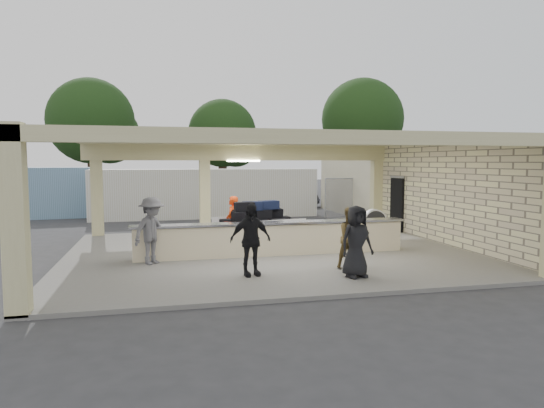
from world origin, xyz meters
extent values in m
plane|color=#2C2C2F|center=(0.00, 0.00, 0.00)|extent=(120.00, 120.00, 0.00)
cube|color=slate|center=(0.00, 0.00, 0.05)|extent=(12.00, 10.00, 0.10)
cube|color=#BFB880|center=(0.00, 0.00, 3.50)|extent=(12.00, 10.00, 0.02)
cube|color=#C3B599|center=(6.00, 0.00, 1.75)|extent=(0.02, 10.00, 3.50)
cube|color=black|center=(5.94, 3.20, 1.15)|extent=(0.10, 0.95, 2.10)
cube|color=#BFB880|center=(0.00, 4.75, 3.20)|extent=(12.00, 0.50, 0.60)
cube|color=#BFB880|center=(0.00, -4.85, 3.35)|extent=(12.00, 0.30, 0.30)
cube|color=#BFB880|center=(-5.50, 4.75, 1.80)|extent=(0.40, 0.40, 3.50)
cube|color=#BFB880|center=(-1.50, 4.75, 1.80)|extent=(0.40, 0.40, 3.50)
cube|color=#BFB880|center=(5.80, 4.80, 1.80)|extent=(0.40, 0.40, 3.50)
cube|color=#BFB880|center=(-5.80, -4.80, 1.80)|extent=(0.40, 0.40, 3.50)
cube|color=white|center=(0.00, 4.50, 2.88)|extent=(1.30, 0.12, 0.06)
cube|color=#FFEABF|center=(3.80, 1.50, 3.47)|extent=(0.55, 0.55, 0.04)
cube|color=#FFEABF|center=(3.80, -0.50, 3.47)|extent=(0.55, 0.55, 0.04)
cube|color=#FFEABF|center=(3.80, -2.50, 3.47)|extent=(0.55, 0.55, 0.04)
cube|color=beige|center=(0.00, -0.50, 0.55)|extent=(8.00, 0.50, 0.90)
cube|color=#B7B7BC|center=(0.00, -0.50, 1.05)|extent=(8.20, 0.58, 0.06)
cube|color=white|center=(-0.21, 0.63, 0.72)|extent=(2.83, 2.03, 0.12)
cylinder|color=black|center=(-1.10, -0.13, 0.31)|extent=(0.20, 0.43, 0.41)
cylinder|color=black|center=(-1.33, 0.98, 0.31)|extent=(0.20, 0.43, 0.41)
cylinder|color=black|center=(0.91, 0.29, 0.31)|extent=(0.20, 0.43, 0.41)
cylinder|color=black|center=(0.68, 1.40, 0.31)|extent=(0.20, 0.43, 0.41)
cube|color=white|center=(-0.37, 1.39, 0.92)|extent=(2.53, 0.57, 0.31)
cube|color=white|center=(-0.06, -0.12, 0.92)|extent=(2.53, 0.57, 0.31)
cube|color=black|center=(-0.95, 0.16, 0.91)|extent=(0.66, 0.50, 0.27)
cube|color=black|center=(-0.25, 0.31, 0.91)|extent=(0.66, 0.50, 0.27)
cube|color=black|center=(0.45, 0.46, 0.91)|extent=(0.66, 0.50, 0.27)
cube|color=black|center=(-1.08, 0.77, 0.91)|extent=(0.66, 0.50, 0.27)
cube|color=black|center=(-0.38, 0.91, 0.91)|extent=(0.66, 0.50, 0.27)
cube|color=black|center=(0.33, 1.06, 0.91)|extent=(0.66, 0.50, 0.27)
cube|color=black|center=(-0.77, 0.31, 1.19)|extent=(0.66, 0.50, 0.27)
cube|color=black|center=(-0.11, 0.65, 1.19)|extent=(0.66, 0.50, 0.27)
cube|color=black|center=(0.35, 0.96, 1.19)|extent=(0.66, 0.50, 0.27)
cube|color=black|center=(-0.68, 0.85, 1.19)|extent=(0.66, 0.50, 0.27)
cube|color=black|center=(-0.41, 0.59, 1.47)|extent=(0.66, 0.50, 0.27)
cube|color=black|center=(0.17, 0.82, 1.47)|extent=(0.66, 0.50, 0.27)
cube|color=#590F0C|center=(-1.03, 0.04, 0.91)|extent=(0.66, 0.50, 0.27)
cube|color=black|center=(0.63, 1.12, 0.91)|extent=(0.66, 0.50, 0.27)
cube|color=black|center=(-0.30, 1.04, 1.19)|extent=(0.66, 0.50, 0.27)
cube|color=black|center=(-0.69, 0.43, 1.47)|extent=(0.66, 0.50, 0.27)
cylinder|color=white|center=(4.62, 2.42, 0.64)|extent=(0.90, 0.38, 0.88)
cylinder|color=black|center=(4.62, 2.42, 0.64)|extent=(0.81, 0.41, 0.78)
cube|color=white|center=(4.32, 2.42, 0.25)|extent=(0.06, 0.49, 0.29)
cube|color=white|center=(4.91, 2.42, 0.25)|extent=(0.06, 0.49, 0.29)
imported|color=#F03B0C|center=(-0.96, 1.19, 0.92)|extent=(0.56, 0.68, 1.64)
imported|color=brown|center=(1.54, -2.73, 0.89)|extent=(0.79, 0.38, 1.58)
imported|color=black|center=(-1.14, -2.94, 0.98)|extent=(1.08, 0.56, 1.76)
imported|color=#55545A|center=(-3.47, -1.00, 1.01)|extent=(1.14, 1.09, 1.81)
imported|color=black|center=(1.29, -3.66, 0.96)|extent=(0.89, 0.49, 1.72)
imported|color=silver|center=(9.61, 13.68, 0.80)|extent=(6.15, 4.38, 1.59)
imported|color=silver|center=(12.87, 14.30, 0.79)|extent=(5.35, 3.60, 1.58)
imported|color=black|center=(4.73, 15.40, 0.65)|extent=(4.01, 3.23, 1.29)
cube|color=silver|center=(-0.88, 10.85, 1.23)|extent=(11.43, 2.46, 2.47)
cylinder|color=gray|center=(5.00, 9.00, 1.00)|extent=(0.06, 0.06, 2.00)
cylinder|color=gray|center=(7.00, 9.00, 1.00)|extent=(0.06, 0.06, 2.00)
cylinder|color=gray|center=(9.00, 9.00, 1.00)|extent=(0.06, 0.06, 2.00)
cylinder|color=gray|center=(11.00, 9.00, 1.00)|extent=(0.06, 0.06, 2.00)
cylinder|color=gray|center=(13.00, 9.00, 1.00)|extent=(0.06, 0.06, 2.00)
cylinder|color=gray|center=(15.00, 9.00, 1.00)|extent=(0.06, 0.06, 2.00)
cylinder|color=gray|center=(17.00, 9.00, 1.00)|extent=(0.06, 0.06, 2.00)
cube|color=gray|center=(11.00, 9.00, 1.00)|extent=(12.00, 0.02, 2.00)
cylinder|color=gray|center=(11.00, 9.00, 2.00)|extent=(12.00, 0.05, 0.05)
cylinder|color=#382619|center=(-8.00, 24.00, 2.25)|extent=(0.70, 0.70, 4.50)
sphere|color=black|center=(-8.00, 24.00, 5.85)|extent=(6.30, 6.30, 6.30)
sphere|color=black|center=(-6.80, 24.60, 4.95)|extent=(4.50, 4.50, 4.50)
cylinder|color=#382619|center=(2.00, 26.00, 2.00)|extent=(0.70, 0.70, 4.00)
sphere|color=black|center=(2.00, 26.00, 5.20)|extent=(5.60, 5.60, 5.60)
sphere|color=black|center=(3.20, 26.60, 4.40)|extent=(4.00, 4.00, 4.00)
cylinder|color=#382619|center=(14.00, 25.00, 2.50)|extent=(0.70, 0.70, 5.00)
sphere|color=black|center=(14.00, 25.00, 6.50)|extent=(7.00, 7.00, 7.00)
sphere|color=black|center=(15.20, 25.60, 5.50)|extent=(5.00, 5.00, 5.00)
cube|color=beige|center=(9.50, 10.00, 1.60)|extent=(6.00, 8.00, 3.20)
camera|label=1|loc=(-3.28, -14.28, 2.85)|focal=32.00mm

